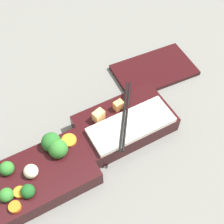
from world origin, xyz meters
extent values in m
plane|color=slate|center=(0.00, 0.00, 0.00)|extent=(3.00, 3.00, 0.00)
cube|color=black|center=(-0.11, -0.01, 0.02)|extent=(0.22, 0.13, 0.04)
sphere|color=#2D7028|center=(-0.19, -0.02, 0.05)|extent=(0.03, 0.03, 0.03)
sphere|color=#236023|center=(-0.07, 0.04, 0.05)|extent=(0.04, 0.04, 0.04)
sphere|color=#19511E|center=(-0.15, -0.04, 0.05)|extent=(0.03, 0.03, 0.03)
sphere|color=#2D7028|center=(-0.17, 0.03, 0.05)|extent=(0.03, 0.03, 0.03)
sphere|color=#2D7028|center=(-0.06, 0.02, 0.05)|extent=(0.04, 0.04, 0.04)
cylinder|color=orange|center=(-0.17, -0.03, 0.05)|extent=(0.03, 0.03, 0.01)
cylinder|color=orange|center=(-0.03, 0.03, 0.05)|extent=(0.03, 0.03, 0.01)
cylinder|color=orange|center=(-0.18, -0.05, 0.05)|extent=(0.03, 0.03, 0.01)
sphere|color=beige|center=(-0.13, 0.00, 0.05)|extent=(0.03, 0.03, 0.03)
cube|color=black|center=(0.11, 0.03, 0.02)|extent=(0.22, 0.13, 0.04)
cube|color=silver|center=(0.11, 0.00, 0.05)|extent=(0.19, 0.08, 0.01)
cube|color=#EAB266|center=(0.05, 0.05, 0.06)|extent=(0.03, 0.02, 0.03)
cube|color=#F4A356|center=(0.11, 0.06, 0.05)|extent=(0.02, 0.02, 0.02)
cylinder|color=black|center=(0.11, 0.02, 0.06)|extent=(0.12, 0.16, 0.01)
cylinder|color=black|center=(0.10, 0.03, 0.06)|extent=(0.12, 0.16, 0.01)
cube|color=black|center=(0.27, 0.15, 0.01)|extent=(0.22, 0.14, 0.01)
camera|label=1|loc=(-0.12, -0.32, 0.63)|focal=50.00mm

